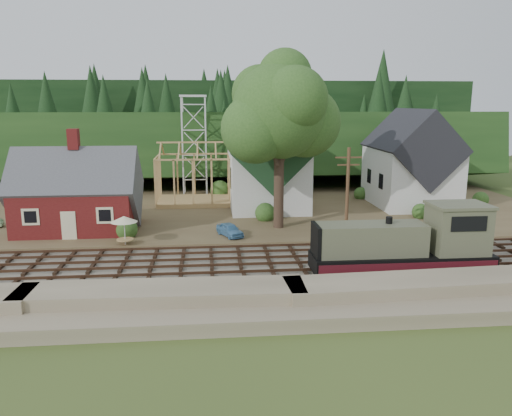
{
  "coord_description": "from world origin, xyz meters",
  "views": [
    {
      "loc": [
        -4.22,
        -34.1,
        11.56
      ],
      "look_at": [
        -0.45,
        6.0,
        3.0
      ],
      "focal_mm": 35.0,
      "sensor_mm": 36.0,
      "label": 1
    }
  ],
  "objects": [
    {
      "name": "village_flat",
      "position": [
        0.0,
        18.0,
        0.15
      ],
      "size": [
        64.0,
        26.0,
        0.3
      ],
      "primitive_type": "cube",
      "color": "brown",
      "rests_on": "ground"
    },
    {
      "name": "ground",
      "position": [
        0.0,
        0.0,
        0.0
      ],
      "size": [
        140.0,
        140.0,
        0.0
      ],
      "primitive_type": "plane",
      "color": "#384C1E",
      "rests_on": "ground"
    },
    {
      "name": "ridge",
      "position": [
        0.0,
        58.0,
        0.0
      ],
      "size": [
        80.0,
        20.0,
        12.0
      ],
      "primitive_type": "cube",
      "color": "black",
      "rests_on": "ground"
    },
    {
      "name": "car_blue",
      "position": [
        -2.58,
        7.34,
        0.85
      ],
      "size": [
        2.55,
        3.5,
        1.11
      ],
      "primitive_type": "imported",
      "rotation": [
        0.0,
        0.0,
        0.43
      ],
      "color": "#5992BE",
      "rests_on": "village_flat"
    },
    {
      "name": "hillside",
      "position": [
        0.0,
        42.0,
        0.0
      ],
      "size": [
        70.0,
        28.96,
        12.74
      ],
      "primitive_type": "cube",
      "rotation": [
        -0.17,
        0.0,
        0.0
      ],
      "color": "#1E3F19",
      "rests_on": "ground"
    },
    {
      "name": "car_red",
      "position": [
        17.6,
        17.7,
        0.86
      ],
      "size": [
        4.04,
        1.87,
        1.12
      ],
      "primitive_type": "imported",
      "rotation": [
        0.0,
        0.0,
        1.57
      ],
      "color": "#AD1B0D",
      "rests_on": "village_flat"
    },
    {
      "name": "timber_frame",
      "position": [
        -6.0,
        22.0,
        3.27
      ],
      "size": [
        8.2,
        6.2,
        6.99
      ],
      "color": "tan",
      "rests_on": "village_flat"
    },
    {
      "name": "patio_set",
      "position": [
        -11.11,
        5.5,
        2.3
      ],
      "size": [
        2.11,
        2.11,
        2.35
      ],
      "color": "silver",
      "rests_on": "village_flat"
    },
    {
      "name": "telegraph_pole_near",
      "position": [
        7.0,
        5.2,
        4.25
      ],
      "size": [
        2.2,
        0.28,
        8.0
      ],
      "color": "#4C331E",
      "rests_on": "ground"
    },
    {
      "name": "locomotive",
      "position": [
        9.02,
        -3.0,
        2.12
      ],
      "size": [
        11.97,
        2.99,
        4.79
      ],
      "color": "black",
      "rests_on": "railroad_bed"
    },
    {
      "name": "embankment",
      "position": [
        0.0,
        -8.5,
        0.0
      ],
      "size": [
        64.0,
        5.0,
        1.6
      ],
      "primitive_type": "cube",
      "color": "#7F7259",
      "rests_on": "ground"
    },
    {
      "name": "railroad_bed",
      "position": [
        0.0,
        0.0,
        0.08
      ],
      "size": [
        64.0,
        11.0,
        0.16
      ],
      "primitive_type": "cube",
      "color": "#726B5B",
      "rests_on": "ground"
    },
    {
      "name": "big_tree",
      "position": [
        2.17,
        10.08,
        10.22
      ],
      "size": [
        10.9,
        8.4,
        14.7
      ],
      "color": "#38281E",
      "rests_on": "village_flat"
    },
    {
      "name": "lattice_tower",
      "position": [
        -6.0,
        28.0,
        10.03
      ],
      "size": [
        3.2,
        3.2,
        12.12
      ],
      "color": "silver",
      "rests_on": "village_flat"
    },
    {
      "name": "church",
      "position": [
        2.0,
        19.68,
        5.18
      ],
      "size": [
        8.4,
        15.17,
        13.0
      ],
      "color": "silver",
      "rests_on": "village_flat"
    },
    {
      "name": "farmhouse",
      "position": [
        18.0,
        19.0,
        4.87
      ],
      "size": [
        8.4,
        10.8,
        10.6
      ],
      "color": "silver",
      "rests_on": "village_flat"
    },
    {
      "name": "depot",
      "position": [
        -16.0,
        11.0,
        3.21
      ],
      "size": [
        10.8,
        7.41,
        9.0
      ],
      "color": "#551313",
      "rests_on": "village_flat"
    }
  ]
}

